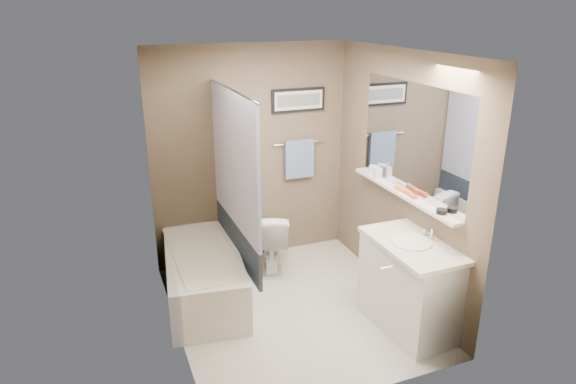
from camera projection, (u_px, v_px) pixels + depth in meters
name	position (u px, v px, depth m)	size (l,w,h in m)	color
ground	(294.00, 309.00, 4.95)	(2.50, 2.50, 0.00)	beige
ceiling	(295.00, 55.00, 4.13)	(2.20, 2.50, 0.04)	silver
wall_back	(252.00, 156.00, 5.61)	(2.20, 0.04, 2.40)	brown
wall_front	(363.00, 250.00, 3.46)	(2.20, 0.04, 2.40)	brown
wall_left	(171.00, 209.00, 4.16)	(0.04, 2.50, 2.40)	brown
wall_right	(398.00, 178.00, 4.91)	(0.04, 2.50, 2.40)	brown
tile_surround	(162.00, 210.00, 4.67)	(0.02, 1.55, 2.00)	beige
curtain_rod	(232.00, 90.00, 4.54)	(0.02, 0.02, 1.55)	silver
curtain_upper	(234.00, 160.00, 4.77)	(0.03, 1.45, 1.28)	white
curtain_lower	(237.00, 240.00, 5.05)	(0.03, 1.45, 0.36)	#243144
mirror	(412.00, 139.00, 4.64)	(0.02, 1.60, 1.00)	silver
shelf	(402.00, 193.00, 4.80)	(0.12, 1.60, 0.03)	silver
towel_bar	(299.00, 143.00, 5.75)	(0.02, 0.02, 0.60)	silver
towel	(299.00, 159.00, 5.80)	(0.34, 0.05, 0.44)	#9BB4E2
art_frame	(298.00, 100.00, 5.60)	(0.62, 0.03, 0.26)	black
art_mat	(299.00, 100.00, 5.59)	(0.56, 0.00, 0.20)	white
art_image	(299.00, 100.00, 5.59)	(0.50, 0.00, 0.13)	#595959
door	(429.00, 263.00, 3.71)	(0.80, 0.02, 2.00)	silver
door_handle	(386.00, 268.00, 3.64)	(0.02, 0.02, 0.10)	silver
bathtub	(204.00, 276.00, 5.05)	(0.70, 1.50, 0.50)	white
tub_rim	(202.00, 253.00, 4.97)	(0.56, 1.36, 0.02)	white
toilet	(271.00, 240.00, 5.62)	(0.38, 0.66, 0.68)	white
vanity	(410.00, 287.00, 4.55)	(0.50, 0.90, 0.80)	silver
countertop	(413.00, 245.00, 4.40)	(0.54, 0.96, 0.04)	silver
sink_basin	(412.00, 242.00, 4.39)	(0.34, 0.34, 0.01)	white
faucet_spout	(432.00, 234.00, 4.44)	(0.02, 0.02, 0.10)	white
faucet_knob	(425.00, 232.00, 4.54)	(0.05, 0.05, 0.05)	silver
candle_bowl_near	(441.00, 211.00, 4.28)	(0.09, 0.09, 0.04)	black
hair_brush_front	(409.00, 193.00, 4.69)	(0.04, 0.04, 0.22)	#EB4C21
hair_brush_back	(403.00, 190.00, 4.78)	(0.04, 0.04, 0.22)	orange
pink_comb	(393.00, 186.00, 4.94)	(0.03, 0.16, 0.01)	#F696C6
glass_jar	(373.00, 170.00, 5.25)	(0.08, 0.08, 0.10)	white
soap_bottle	(378.00, 170.00, 5.16)	(0.07, 0.07, 0.15)	#999999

